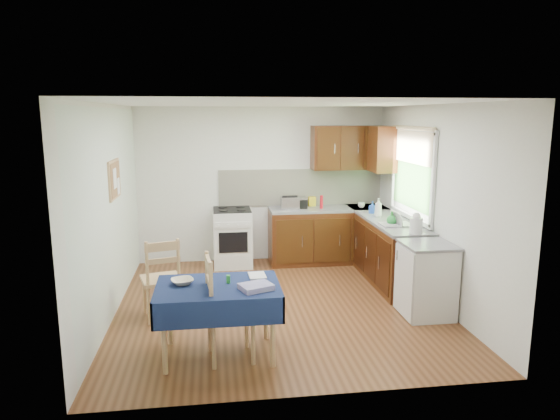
{
  "coord_description": "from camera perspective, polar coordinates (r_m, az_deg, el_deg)",
  "views": [
    {
      "loc": [
        -0.79,
        -5.92,
        2.37
      ],
      "look_at": [
        0.03,
        0.12,
        1.2
      ],
      "focal_mm": 32.0,
      "sensor_mm": 36.0,
      "label": 1
    }
  ],
  "objects": [
    {
      "name": "book",
      "position": [
        5.18,
        -3.57,
        -7.55
      ],
      "size": [
        0.18,
        0.24,
        0.02
      ],
      "primitive_type": "imported",
      "rotation": [
        0.0,
        0.0,
        0.04
      ],
      "color": "white",
      "rests_on": "dining_table"
    },
    {
      "name": "floor",
      "position": [
        6.43,
        -0.15,
        -10.8
      ],
      "size": [
        4.2,
        4.2,
        0.0
      ],
      "primitive_type": "plane",
      "color": "#4E2B14",
      "rests_on": "ground"
    },
    {
      "name": "corkboard",
      "position": [
        6.38,
        -18.39,
        3.34
      ],
      "size": [
        0.04,
        0.62,
        0.47
      ],
      "color": "tan",
      "rests_on": "wall_left"
    },
    {
      "name": "chair_near",
      "position": [
        4.94,
        -6.32,
        -10.73
      ],
      "size": [
        0.51,
        0.51,
        1.05
      ],
      "rotation": [
        0.0,
        0.0,
        1.67
      ],
      "color": "tan",
      "rests_on": "ground"
    },
    {
      "name": "fridge",
      "position": [
        6.23,
        16.4,
        -7.66
      ],
      "size": [
        0.58,
        0.6,
        0.89
      ],
      "color": "silver",
      "rests_on": "ground"
    },
    {
      "name": "window",
      "position": [
        7.21,
        14.85,
        4.75
      ],
      "size": [
        0.04,
        1.48,
        1.26
      ],
      "color": "#305E26",
      "rests_on": "wall_right"
    },
    {
      "name": "chair_far",
      "position": [
        6.02,
        -13.38,
        -7.37
      ],
      "size": [
        0.53,
        0.53,
        0.98
      ],
      "rotation": [
        0.0,
        0.0,
        3.4
      ],
      "color": "tan",
      "rests_on": "ground"
    },
    {
      "name": "dining_table",
      "position": [
        4.99,
        -7.08,
        -9.69
      ],
      "size": [
        1.21,
        0.82,
        0.73
      ],
      "rotation": [
        0.0,
        0.0,
        -0.08
      ],
      "color": "#101840",
      "rests_on": "ground"
    },
    {
      "name": "soap_bottle_b",
      "position": [
        7.68,
        10.51,
        0.3
      ],
      "size": [
        0.12,
        0.12,
        0.18
      ],
      "primitive_type": "imported",
      "rotation": [
        0.0,
        0.0,
        2.46
      ],
      "color": "#1F47B7",
      "rests_on": "worktop_right"
    },
    {
      "name": "worktop_back",
      "position": [
        8.08,
        5.54,
        0.15
      ],
      "size": [
        1.9,
        0.6,
        0.04
      ],
      "primitive_type": "cube",
      "color": "slate",
      "rests_on": "base_cabinets"
    },
    {
      "name": "soap_bottle_c",
      "position": [
        6.94,
        12.65,
        -0.91
      ],
      "size": [
        0.15,
        0.15,
        0.18
      ],
      "primitive_type": "imported",
      "rotation": [
        0.0,
        0.0,
        3.06
      ],
      "color": "#268E37",
      "rests_on": "worktop_right"
    },
    {
      "name": "splashback",
      "position": [
        8.22,
        2.41,
        2.63
      ],
      "size": [
        2.7,
        0.02,
        0.6
      ],
      "primitive_type": "cube",
      "color": "white",
      "rests_on": "wall_back"
    },
    {
      "name": "soap_bottle_a",
      "position": [
        7.41,
        11.17,
        0.27
      ],
      "size": [
        0.12,
        0.13,
        0.28
      ],
      "primitive_type": "imported",
      "rotation": [
        0.0,
        0.0,
        0.18
      ],
      "color": "silver",
      "rests_on": "worktop_right"
    },
    {
      "name": "spice_jar",
      "position": [
        5.0,
        -5.93,
        -7.87
      ],
      "size": [
        0.04,
        0.04,
        0.08
      ],
      "primitive_type": "cylinder",
      "color": "#268C31",
      "rests_on": "dining_table"
    },
    {
      "name": "ceiling",
      "position": [
        5.98,
        -0.16,
        12.08
      ],
      "size": [
        4.0,
        4.2,
        0.02
      ],
      "primitive_type": "cube",
      "color": "white",
      "rests_on": "wall_back"
    },
    {
      "name": "dish_rack",
      "position": [
        6.92,
        13.12,
        -1.52
      ],
      "size": [
        0.41,
        0.31,
        0.19
      ],
      "rotation": [
        0.0,
        0.0,
        -0.43
      ],
      "color": "#949399",
      "rests_on": "worktop_right"
    },
    {
      "name": "sandwich_press",
      "position": [
        8.0,
        1.94,
        0.86
      ],
      "size": [
        0.3,
        0.26,
        0.17
      ],
      "rotation": [
        0.0,
        0.0,
        -0.26
      ],
      "color": "black",
      "rests_on": "worktop_back"
    },
    {
      "name": "wall_right",
      "position": [
        6.64,
        17.21,
        0.64
      ],
      "size": [
        0.02,
        4.2,
        2.5
      ],
      "primitive_type": "cube",
      "color": "silver",
      "rests_on": "ground"
    },
    {
      "name": "upper_cabinets",
      "position": [
        8.08,
        8.97,
        7.0
      ],
      "size": [
        1.2,
        0.85,
        0.7
      ],
      "color": "#371309",
      "rests_on": "wall_back"
    },
    {
      "name": "wall_left",
      "position": [
        6.15,
        -18.96,
        -0.26
      ],
      "size": [
        0.02,
        4.2,
        2.5
      ],
      "primitive_type": "cube",
      "color": "silver",
      "rests_on": "ground"
    },
    {
      "name": "cup",
      "position": [
        8.11,
        9.29,
        0.56
      ],
      "size": [
        0.13,
        0.13,
        0.09
      ],
      "primitive_type": "imported",
      "rotation": [
        0.0,
        0.0,
        0.23
      ],
      "color": "silver",
      "rests_on": "worktop_back"
    },
    {
      "name": "wall_back",
      "position": [
        8.14,
        -2.12,
        2.91
      ],
      "size": [
        4.0,
        0.02,
        2.5
      ],
      "primitive_type": "cube",
      "color": "silver",
      "rests_on": "ground"
    },
    {
      "name": "base_cabinets",
      "position": [
        7.74,
        8.62,
        -3.81
      ],
      "size": [
        1.9,
        2.3,
        0.86
      ],
      "color": "#371309",
      "rests_on": "ground"
    },
    {
      "name": "worktop_corner",
      "position": [
        8.25,
        9.94,
        0.26
      ],
      "size": [
        0.6,
        0.6,
        0.04
      ],
      "primitive_type": "cube",
      "color": "slate",
      "rests_on": "base_cabinets"
    },
    {
      "name": "sauce_bottle",
      "position": [
        7.96,
        4.76,
        0.92
      ],
      "size": [
        0.05,
        0.05,
        0.21
      ],
      "primitive_type": "cylinder",
      "color": "red",
      "rests_on": "worktop_back"
    },
    {
      "name": "worktop_right",
      "position": [
        7.19,
        12.7,
        -1.41
      ],
      "size": [
        0.6,
        1.7,
        0.04
      ],
      "primitive_type": "cube",
      "color": "slate",
      "rests_on": "base_cabinets"
    },
    {
      "name": "kettle",
      "position": [
        6.49,
        15.3,
        -1.57
      ],
      "size": [
        0.16,
        0.16,
        0.27
      ],
      "color": "silver",
      "rests_on": "worktop_right"
    },
    {
      "name": "toaster",
      "position": [
        7.87,
        1.13,
        0.81
      ],
      "size": [
        0.29,
        0.18,
        0.22
      ],
      "rotation": [
        0.0,
        0.0,
        0.4
      ],
      "color": "#B2B3B7",
      "rests_on": "worktop_back"
    },
    {
      "name": "wall_front",
      "position": [
        4.06,
        3.81,
        -5.18
      ],
      "size": [
        4.0,
        0.02,
        2.5
      ],
      "primitive_type": "cube",
      "color": "silver",
      "rests_on": "ground"
    },
    {
      "name": "yellow_packet",
      "position": [
        8.18,
        3.69,
        1.0
      ],
      "size": [
        0.12,
        0.09,
        0.15
      ],
      "primitive_type": "cube",
      "rotation": [
        0.0,
        0.0,
        0.11
      ],
      "color": "yellow",
      "rests_on": "worktop_back"
    },
    {
      "name": "stove",
      "position": [
        7.96,
        -5.45,
        -3.11
      ],
      "size": [
        0.6,
        0.61,
        0.92
      ],
      "color": "silver",
      "rests_on": "ground"
    },
    {
      "name": "tea_towel",
      "position": [
        4.81,
        -2.76,
        -8.76
      ],
      "size": [
        0.36,
        0.32,
        0.05
      ],
      "primitive_type": "cube",
      "rotation": [
        0.0,
        0.0,
        0.37
      ],
      "color": "navy",
      "rests_on": "dining_table"
    },
    {
      "name": "plate_bowl",
      "position": [
        5.05,
        -11.1,
        -8.02
      ],
      "size": [
        0.27,
        0.27,
        0.05
      ],
      "primitive_type": "imported",
      "rotation": [
        0.0,
        0.0,
        0.27
      ],
      "color": "beige",
      "rests_on": "dining_table"
    }
  ]
}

